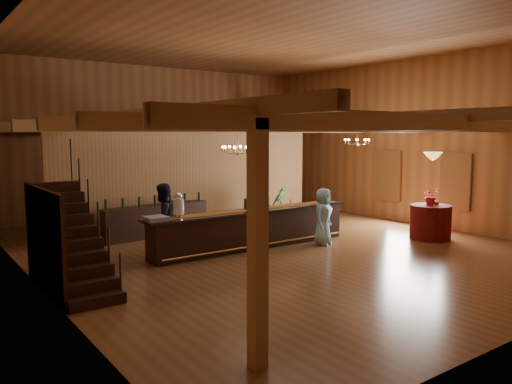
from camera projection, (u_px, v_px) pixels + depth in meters
floor at (273, 246)px, 13.51m from camera, size 14.00×14.00×0.00m
ceiling at (274, 37)px, 12.88m from camera, size 14.00×14.00×0.00m
wall_back at (160, 141)px, 18.83m from camera, size 12.00×0.10×5.50m
wall_left at (30, 147)px, 9.71m from camera, size 0.10×14.00×5.50m
wall_right at (415, 142)px, 16.68m from camera, size 0.10×14.00×5.50m
beam_grid at (262, 126)px, 13.54m from camera, size 11.90×13.90×0.39m
support_posts at (285, 189)px, 12.92m from camera, size 9.20×10.20×3.20m
partition_wall at (193, 180)px, 15.86m from camera, size 9.00×0.18×3.10m
window_right_front at (456, 181)px, 15.50m from camera, size 0.12×1.05×1.75m
window_right_back at (389, 176)px, 17.59m from camera, size 0.12×1.05×1.75m
staircase at (73, 238)px, 9.63m from camera, size 1.00×2.80×2.00m
backroom_boxes at (172, 204)px, 17.71m from camera, size 4.10×0.60×1.10m
tasting_bar at (253, 228)px, 13.22m from camera, size 6.13×0.81×1.03m
beverage_dispenser at (179, 206)px, 11.92m from camera, size 0.26×0.26×0.60m
glass_rack_tray at (156, 219)px, 11.49m from camera, size 0.50×0.50×0.10m
raffle_drum at (323, 196)px, 14.57m from camera, size 0.34×0.24×0.30m
bar_bottle_0 at (245, 204)px, 13.15m from camera, size 0.07×0.07×0.30m
bar_bottle_1 at (265, 202)px, 13.54m from camera, size 0.07×0.07×0.30m
bar_bottle_2 at (268, 202)px, 13.59m from camera, size 0.07×0.07×0.30m
backbar_shelf at (155, 221)px, 14.70m from camera, size 3.37×0.85×0.94m
round_table at (430, 222)px, 14.33m from camera, size 1.14×1.14×0.99m
chandelier_left at (238, 149)px, 12.61m from camera, size 0.80×0.80×0.72m
chandelier_right at (357, 141)px, 16.49m from camera, size 0.80×0.80×0.58m
pendant_lamp at (433, 156)px, 14.11m from camera, size 0.52×0.52×0.90m
bartender at (255, 211)px, 14.21m from camera, size 0.68×0.52×1.68m
staff_second at (163, 218)px, 12.62m from camera, size 1.05×0.95×1.77m
guest at (323, 216)px, 13.58m from camera, size 0.90×0.78×1.55m
floor_plant at (277, 206)px, 16.35m from camera, size 0.76×0.62×1.35m
table_flowers at (431, 196)px, 14.31m from camera, size 0.53×0.48×0.51m
table_vase at (437, 200)px, 14.27m from camera, size 0.17×0.17×0.28m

